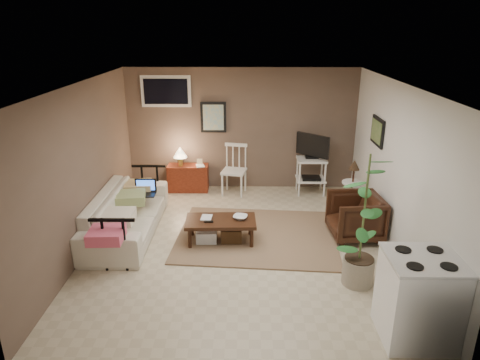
{
  "coord_description": "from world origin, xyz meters",
  "views": [
    {
      "loc": [
        0.08,
        -5.77,
        3.15
      ],
      "look_at": [
        -0.0,
        0.35,
        0.92
      ],
      "focal_mm": 32.0,
      "sensor_mm": 36.0,
      "label": 1
    }
  ],
  "objects_px": {
    "red_console": "(187,175)",
    "potted_plant": "(364,217)",
    "sofa": "(126,207)",
    "coffee_table": "(220,229)",
    "stove": "(419,298)",
    "tv_stand": "(312,163)",
    "spindle_chair": "(234,171)",
    "armchair": "(355,215)",
    "side_table": "(353,181)"
  },
  "relations": [
    {
      "from": "side_table",
      "to": "stove",
      "type": "xyz_separation_m",
      "value": [
        -0.05,
        -3.17,
        -0.13
      ]
    },
    {
      "from": "coffee_table",
      "to": "stove",
      "type": "xyz_separation_m",
      "value": [
        2.18,
        -2.08,
        0.26
      ]
    },
    {
      "from": "armchair",
      "to": "potted_plant",
      "type": "height_order",
      "value": "potted_plant"
    },
    {
      "from": "red_console",
      "to": "armchair",
      "type": "relative_size",
      "value": 1.19
    },
    {
      "from": "coffee_table",
      "to": "armchair",
      "type": "xyz_separation_m",
      "value": [
        2.08,
        0.2,
        0.16
      ]
    },
    {
      "from": "stove",
      "to": "coffee_table",
      "type": "bearing_deg",
      "value": 136.36
    },
    {
      "from": "spindle_chair",
      "to": "sofa",
      "type": "bearing_deg",
      "value": -133.83
    },
    {
      "from": "spindle_chair",
      "to": "potted_plant",
      "type": "relative_size",
      "value": 0.55
    },
    {
      "from": "coffee_table",
      "to": "spindle_chair",
      "type": "relative_size",
      "value": 1.1
    },
    {
      "from": "spindle_chair",
      "to": "side_table",
      "type": "xyz_separation_m",
      "value": [
        2.08,
        -0.95,
        0.15
      ]
    },
    {
      "from": "stove",
      "to": "spindle_chair",
      "type": "bearing_deg",
      "value": 116.19
    },
    {
      "from": "red_console",
      "to": "spindle_chair",
      "type": "height_order",
      "value": "spindle_chair"
    },
    {
      "from": "tv_stand",
      "to": "red_console",
      "type": "bearing_deg",
      "value": 177.55
    },
    {
      "from": "spindle_chair",
      "to": "stove",
      "type": "relative_size",
      "value": 1.01
    },
    {
      "from": "tv_stand",
      "to": "stove",
      "type": "relative_size",
      "value": 1.23
    },
    {
      "from": "armchair",
      "to": "side_table",
      "type": "bearing_deg",
      "value": 165.56
    },
    {
      "from": "armchair",
      "to": "stove",
      "type": "bearing_deg",
      "value": -2.25
    },
    {
      "from": "coffee_table",
      "to": "potted_plant",
      "type": "height_order",
      "value": "potted_plant"
    },
    {
      "from": "armchair",
      "to": "tv_stand",
      "type": "bearing_deg",
      "value": -172.16
    },
    {
      "from": "coffee_table",
      "to": "stove",
      "type": "height_order",
      "value": "stove"
    },
    {
      "from": "potted_plant",
      "to": "spindle_chair",
      "type": "bearing_deg",
      "value": 118.18
    },
    {
      "from": "side_table",
      "to": "red_console",
      "type": "bearing_deg",
      "value": 160.18
    },
    {
      "from": "tv_stand",
      "to": "potted_plant",
      "type": "bearing_deg",
      "value": -87.0
    },
    {
      "from": "sofa",
      "to": "red_console",
      "type": "relative_size",
      "value": 2.51
    },
    {
      "from": "coffee_table",
      "to": "potted_plant",
      "type": "relative_size",
      "value": 0.61
    },
    {
      "from": "coffee_table",
      "to": "side_table",
      "type": "distance_m",
      "value": 2.52
    },
    {
      "from": "tv_stand",
      "to": "coffee_table",
      "type": "bearing_deg",
      "value": -128.75
    },
    {
      "from": "coffee_table",
      "to": "tv_stand",
      "type": "bearing_deg",
      "value": 51.25
    },
    {
      "from": "red_console",
      "to": "potted_plant",
      "type": "bearing_deg",
      "value": -51.33
    },
    {
      "from": "armchair",
      "to": "potted_plant",
      "type": "xyz_separation_m",
      "value": [
        -0.25,
        -1.28,
        0.56
      ]
    },
    {
      "from": "red_console",
      "to": "tv_stand",
      "type": "distance_m",
      "value": 2.47
    },
    {
      "from": "spindle_chair",
      "to": "stove",
      "type": "height_order",
      "value": "spindle_chair"
    },
    {
      "from": "red_console",
      "to": "side_table",
      "type": "height_order",
      "value": "side_table"
    },
    {
      "from": "red_console",
      "to": "side_table",
      "type": "distance_m",
      "value": 3.22
    },
    {
      "from": "tv_stand",
      "to": "stove",
      "type": "height_order",
      "value": "tv_stand"
    },
    {
      "from": "sofa",
      "to": "red_console",
      "type": "bearing_deg",
      "value": -21.12
    },
    {
      "from": "stove",
      "to": "tv_stand",
      "type": "bearing_deg",
      "value": 97.13
    },
    {
      "from": "coffee_table",
      "to": "tv_stand",
      "type": "relative_size",
      "value": 0.91
    },
    {
      "from": "side_table",
      "to": "coffee_table",
      "type": "bearing_deg",
      "value": -154.01
    },
    {
      "from": "red_console",
      "to": "stove",
      "type": "xyz_separation_m",
      "value": [
        2.96,
        -4.26,
        0.16
      ]
    },
    {
      "from": "tv_stand",
      "to": "stove",
      "type": "bearing_deg",
      "value": -82.87
    },
    {
      "from": "armchair",
      "to": "stove",
      "type": "relative_size",
      "value": 0.8
    },
    {
      "from": "potted_plant",
      "to": "armchair",
      "type": "bearing_deg",
      "value": 78.75
    },
    {
      "from": "spindle_chair",
      "to": "side_table",
      "type": "distance_m",
      "value": 2.29
    },
    {
      "from": "coffee_table",
      "to": "spindle_chair",
      "type": "bearing_deg",
      "value": 85.58
    },
    {
      "from": "spindle_chair",
      "to": "armchair",
      "type": "xyz_separation_m",
      "value": [
        1.93,
        -1.84,
        -0.07
      ]
    },
    {
      "from": "red_console",
      "to": "potted_plant",
      "type": "height_order",
      "value": "potted_plant"
    },
    {
      "from": "side_table",
      "to": "spindle_chair",
      "type": "bearing_deg",
      "value": 155.51
    },
    {
      "from": "potted_plant",
      "to": "side_table",
      "type": "bearing_deg",
      "value": 79.4
    },
    {
      "from": "sofa",
      "to": "red_console",
      "type": "xyz_separation_m",
      "value": [
        0.72,
        1.87,
        -0.13
      ]
    }
  ]
}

